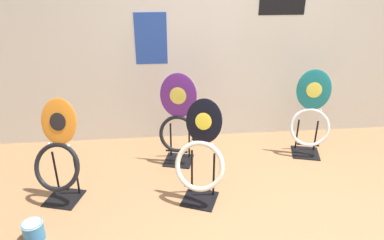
{
  "coord_description": "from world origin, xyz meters",
  "views": [
    {
      "loc": [
        -0.78,
        -1.66,
        1.86
      ],
      "look_at": [
        -0.5,
        1.21,
        0.55
      ],
      "focal_mm": 32.0,
      "sensor_mm": 36.0,
      "label": 1
    }
  ],
  "objects_px": {
    "toilet_seat_display_jazz_black": "(201,157)",
    "toilet_seat_display_teal_sax": "(311,115)",
    "paint_can": "(33,230)",
    "toilet_seat_display_orange_sun": "(58,156)",
    "toilet_seat_display_purple_note": "(178,122)"
  },
  "relations": [
    {
      "from": "paint_can",
      "to": "toilet_seat_display_teal_sax",
      "type": "bearing_deg",
      "value": 22.51
    },
    {
      "from": "toilet_seat_display_teal_sax",
      "to": "paint_can",
      "type": "relative_size",
      "value": 5.95
    },
    {
      "from": "toilet_seat_display_teal_sax",
      "to": "toilet_seat_display_purple_note",
      "type": "distance_m",
      "value": 1.38
    },
    {
      "from": "toilet_seat_display_jazz_black",
      "to": "toilet_seat_display_teal_sax",
      "type": "relative_size",
      "value": 0.97
    },
    {
      "from": "toilet_seat_display_jazz_black",
      "to": "toilet_seat_display_purple_note",
      "type": "bearing_deg",
      "value": 102.68
    },
    {
      "from": "toilet_seat_display_orange_sun",
      "to": "toilet_seat_display_jazz_black",
      "type": "xyz_separation_m",
      "value": [
        1.18,
        -0.14,
        0.0
      ]
    },
    {
      "from": "toilet_seat_display_teal_sax",
      "to": "toilet_seat_display_purple_note",
      "type": "relative_size",
      "value": 0.98
    },
    {
      "from": "toilet_seat_display_orange_sun",
      "to": "toilet_seat_display_teal_sax",
      "type": "relative_size",
      "value": 0.96
    },
    {
      "from": "toilet_seat_display_orange_sun",
      "to": "toilet_seat_display_teal_sax",
      "type": "bearing_deg",
      "value": 12.9
    },
    {
      "from": "toilet_seat_display_orange_sun",
      "to": "toilet_seat_display_teal_sax",
      "type": "xyz_separation_m",
      "value": [
        2.41,
        0.55,
        0.03
      ]
    },
    {
      "from": "toilet_seat_display_jazz_black",
      "to": "toilet_seat_display_teal_sax",
      "type": "height_order",
      "value": "toilet_seat_display_teal_sax"
    },
    {
      "from": "toilet_seat_display_orange_sun",
      "to": "paint_can",
      "type": "xyz_separation_m",
      "value": [
        -0.11,
        -0.49,
        -0.33
      ]
    },
    {
      "from": "toilet_seat_display_jazz_black",
      "to": "paint_can",
      "type": "xyz_separation_m",
      "value": [
        -1.28,
        -0.35,
        -0.34
      ]
    },
    {
      "from": "toilet_seat_display_orange_sun",
      "to": "paint_can",
      "type": "height_order",
      "value": "toilet_seat_display_orange_sun"
    },
    {
      "from": "toilet_seat_display_orange_sun",
      "to": "toilet_seat_display_teal_sax",
      "type": "height_order",
      "value": "toilet_seat_display_teal_sax"
    }
  ]
}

